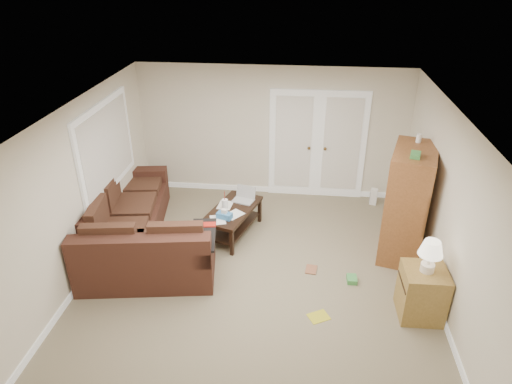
# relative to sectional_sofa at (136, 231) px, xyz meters

# --- Properties ---
(floor) EXTENTS (5.50, 5.50, 0.00)m
(floor) POSITION_rel_sectional_sofa_xyz_m (1.96, -0.50, -0.35)
(floor) COLOR gray
(floor) RESTS_ON ground
(ceiling) EXTENTS (5.00, 5.50, 0.02)m
(ceiling) POSITION_rel_sectional_sofa_xyz_m (1.96, -0.50, 2.15)
(ceiling) COLOR white
(ceiling) RESTS_ON wall_back
(wall_left) EXTENTS (0.02, 5.50, 2.50)m
(wall_left) POSITION_rel_sectional_sofa_xyz_m (-0.54, -0.50, 0.90)
(wall_left) COLOR beige
(wall_left) RESTS_ON floor
(wall_right) EXTENTS (0.02, 5.50, 2.50)m
(wall_right) POSITION_rel_sectional_sofa_xyz_m (4.46, -0.50, 0.90)
(wall_right) COLOR beige
(wall_right) RESTS_ON floor
(wall_back) EXTENTS (5.00, 0.02, 2.50)m
(wall_back) POSITION_rel_sectional_sofa_xyz_m (1.96, 2.25, 0.90)
(wall_back) COLOR beige
(wall_back) RESTS_ON floor
(wall_front) EXTENTS (5.00, 0.02, 2.50)m
(wall_front) POSITION_rel_sectional_sofa_xyz_m (1.96, -3.25, 0.90)
(wall_front) COLOR beige
(wall_front) RESTS_ON floor
(baseboards) EXTENTS (5.00, 5.50, 0.10)m
(baseboards) POSITION_rel_sectional_sofa_xyz_m (1.96, -0.50, -0.30)
(baseboards) COLOR white
(baseboards) RESTS_ON floor
(french_doors) EXTENTS (1.80, 0.05, 2.13)m
(french_doors) POSITION_rel_sectional_sofa_xyz_m (2.81, 2.22, 0.68)
(french_doors) COLOR white
(french_doors) RESTS_ON floor
(window_left) EXTENTS (0.05, 1.92, 1.42)m
(window_left) POSITION_rel_sectional_sofa_xyz_m (-0.51, 0.50, 1.20)
(window_left) COLOR white
(window_left) RESTS_ON wall_left
(sectional_sofa) EXTENTS (2.37, 3.04, 0.91)m
(sectional_sofa) POSITION_rel_sectional_sofa_xyz_m (0.00, 0.00, 0.00)
(sectional_sofa) COLOR #45241A
(sectional_sofa) RESTS_ON floor
(coffee_table) EXTENTS (0.93, 1.32, 0.82)m
(coffee_table) POSITION_rel_sectional_sofa_xyz_m (1.44, 0.65, -0.09)
(coffee_table) COLOR black
(coffee_table) RESTS_ON floor
(tv_armoire) EXTENTS (0.86, 1.20, 1.87)m
(tv_armoire) POSITION_rel_sectional_sofa_xyz_m (4.15, 0.43, 0.52)
(tv_armoire) COLOR brown
(tv_armoire) RESTS_ON floor
(side_cabinet) EXTENTS (0.55, 0.55, 1.15)m
(side_cabinet) POSITION_rel_sectional_sofa_xyz_m (4.16, -1.02, 0.06)
(side_cabinet) COLOR olive
(side_cabinet) RESTS_ON floor
(space_heater) EXTENTS (0.15, 0.13, 0.31)m
(space_heater) POSITION_rel_sectional_sofa_xyz_m (3.92, 1.95, -0.20)
(space_heater) COLOR white
(space_heater) RESTS_ON floor
(floor_magazine) EXTENTS (0.33, 0.31, 0.01)m
(floor_magazine) POSITION_rel_sectional_sofa_xyz_m (2.85, -1.23, -0.35)
(floor_magazine) COLOR gold
(floor_magazine) RESTS_ON floor
(floor_greenbox) EXTENTS (0.15, 0.19, 0.07)m
(floor_greenbox) POSITION_rel_sectional_sofa_xyz_m (3.34, -0.44, -0.32)
(floor_greenbox) COLOR #449749
(floor_greenbox) RESTS_ON floor
(floor_book) EXTENTS (0.19, 0.24, 0.02)m
(floor_book) POSITION_rel_sectional_sofa_xyz_m (2.67, -0.22, -0.35)
(floor_book) COLOR brown
(floor_book) RESTS_ON floor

